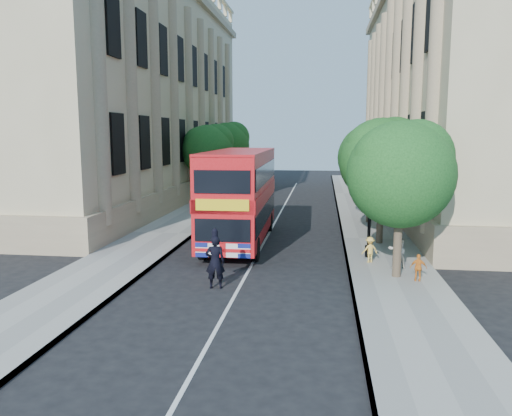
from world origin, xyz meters
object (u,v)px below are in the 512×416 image
at_px(box_van, 218,208).
at_px(police_constable, 215,262).
at_px(lamp_post, 370,203).
at_px(double_decker_bus, 240,193).
at_px(woman_pedestrian, 397,249).

xyz_separation_m(box_van, police_constable, (2.05, -10.07, -0.43)).
bearing_deg(box_van, lamp_post, -38.28).
height_order(lamp_post, box_van, lamp_post).
relative_size(double_decker_bus, woman_pedestrian, 6.28).
distance_m(lamp_post, double_decker_bus, 6.68).
relative_size(box_van, woman_pedestrian, 3.24).
bearing_deg(double_decker_bus, lamp_post, -23.40).
bearing_deg(double_decker_bus, police_constable, -88.49).
bearing_deg(lamp_post, woman_pedestrian, -61.65).
xyz_separation_m(lamp_post, police_constable, (-5.84, -5.00, -1.54)).
height_order(lamp_post, double_decker_bus, lamp_post).
xyz_separation_m(lamp_post, double_decker_bus, (-6.18, 2.54, 0.04)).
height_order(police_constable, woman_pedestrian, police_constable).
distance_m(box_van, police_constable, 10.28).
distance_m(double_decker_bus, police_constable, 7.71).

